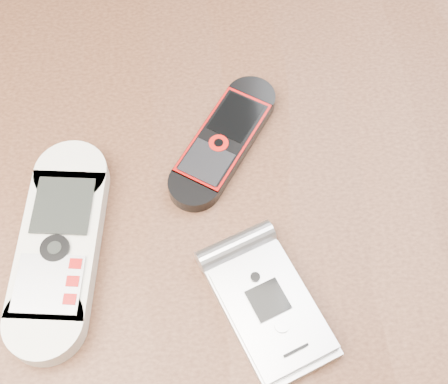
% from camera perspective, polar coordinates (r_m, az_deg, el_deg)
% --- Properties ---
extents(table, '(1.20, 0.80, 0.75)m').
position_cam_1_polar(table, '(0.57, -0.50, -5.59)').
color(table, black).
rests_on(table, ground).
extents(nokia_white, '(0.07, 0.17, 0.02)m').
position_cam_1_polar(nokia_white, '(0.46, -14.82, -4.71)').
color(nokia_white, beige).
rests_on(nokia_white, table).
extents(nokia_black_red, '(0.10, 0.13, 0.01)m').
position_cam_1_polar(nokia_black_red, '(0.49, -0.03, 4.74)').
color(nokia_black_red, black).
rests_on(nokia_black_red, table).
extents(motorola_razr, '(0.10, 0.13, 0.02)m').
position_cam_1_polar(motorola_razr, '(0.43, 4.18, -10.47)').
color(motorola_razr, silver).
rests_on(motorola_razr, table).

